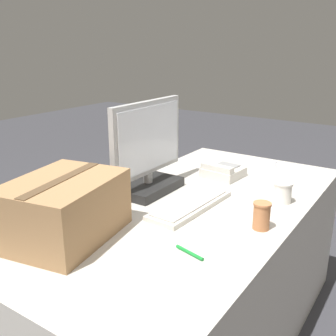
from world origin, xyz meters
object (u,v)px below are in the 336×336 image
desk_phone (223,172)px  spoon (276,164)px  cardboard_box (64,209)px  keyboard (190,205)px  pen_marker (190,253)px  paper_cup_left (262,216)px  paper_cup_right (283,192)px  monitor (148,156)px

desk_phone → spoon: (0.38, -0.16, -0.03)m
spoon → cardboard_box: 1.37m
keyboard → pen_marker: (-0.34, -0.20, -0.01)m
paper_cup_left → paper_cup_right: bearing=3.3°
cardboard_box → pen_marker: (0.14, -0.45, -0.11)m
keyboard → paper_cup_right: (0.29, -0.31, 0.04)m
cardboard_box → spoon: bearing=-14.4°
spoon → cardboard_box: bearing=145.0°
keyboard → spoon: size_ratio=2.95×
pen_marker → spoon: bearing=-71.0°
paper_cup_left → spoon: bearing=15.6°
keyboard → desk_phone: size_ratio=2.28×
paper_cup_right → pen_marker: 0.64m
spoon → cardboard_box: cardboard_box is taller
keyboard → cardboard_box: (-0.49, 0.25, 0.10)m
paper_cup_right → spoon: paper_cup_right is taller
cardboard_box → pen_marker: cardboard_box is taller
spoon → pen_marker: pen_marker is taller
cardboard_box → pen_marker: size_ratio=3.91×
cardboard_box → monitor: bearing=3.1°
spoon → paper_cup_right: bearing=-178.7°
keyboard → cardboard_box: bearing=155.9°
desk_phone → pen_marker: size_ratio=1.66×
monitor → paper_cup_left: monitor is taller
monitor → desk_phone: (0.39, -0.21, -0.15)m
paper_cup_right → pen_marker: size_ratio=0.77×
desk_phone → cardboard_box: (-0.94, 0.18, 0.08)m
desk_phone → paper_cup_left: paper_cup_left is taller
paper_cup_left → cardboard_box: size_ratio=0.23×
spoon → monitor: bearing=133.8°
paper_cup_left → spoon: 0.89m
paper_cup_left → desk_phone: bearing=40.1°
paper_cup_left → paper_cup_right: size_ratio=1.14×
keyboard → cardboard_box: 0.56m
paper_cup_right → monitor: bearing=110.4°
pen_marker → desk_phone: bearing=-57.5°
paper_cup_left → paper_cup_right: (0.31, 0.02, -0.01)m
monitor → cardboard_box: monitor is taller
keyboard → paper_cup_left: 0.34m
keyboard → paper_cup_left: (-0.02, -0.33, 0.04)m
keyboard → cardboard_box: size_ratio=0.97×
keyboard → desk_phone: bearing=11.5°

